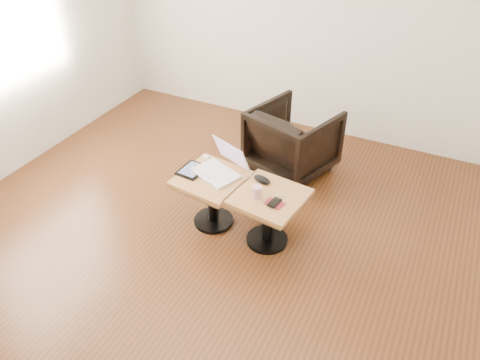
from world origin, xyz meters
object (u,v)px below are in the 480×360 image
at_px(laptop, 221,167).
at_px(striped_cup, 257,192).
at_px(side_table_left, 212,189).
at_px(side_table_right, 268,207).
at_px(armchair, 293,140).

xyz_separation_m(laptop, striped_cup, (0.39, -0.17, -0.00)).
xyz_separation_m(side_table_left, side_table_right, (0.50, -0.02, 0.00)).
distance_m(side_table_left, side_table_right, 0.50).
height_order(side_table_left, side_table_right, same).
bearing_deg(armchair, laptop, 92.09).
distance_m(laptop, striped_cup, 0.43).
bearing_deg(side_table_right, laptop, 173.93).
bearing_deg(laptop, side_table_left, -87.13).
bearing_deg(side_table_left, striped_cup, -3.21).
bearing_deg(laptop, side_table_right, 8.11).
distance_m(striped_cup, armchair, 1.13).
bearing_deg(striped_cup, laptop, 156.60).
distance_m(side_table_left, laptop, 0.19).
bearing_deg(armchair, side_table_left, 91.85).
height_order(striped_cup, armchair, armchair).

